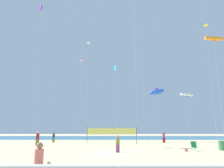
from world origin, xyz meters
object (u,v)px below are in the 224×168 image
beachgoer_plum_shirt (163,137)px  kite_pink_diamond (81,61)px  kite_cyan_delta (116,68)px  kite_cyan_diamond (141,31)px  mother_figure (38,161)px  kite_yellow_diamond (205,28)px  volleyball_net (111,132)px  kite_orange_tube (213,39)px  kite_white_diamond (88,45)px  kite_white_tube (186,95)px  beachgoer_navy_shirt (53,137)px  beachgoer_olive_shirt (117,143)px  kite_violet_delta (41,8)px  folding_beach_chair (194,146)px  kite_blue_inflatable (156,92)px  beach_handbag (186,150)px  beachgoer_maroon_shirt (37,138)px  trash_barrel (221,145)px

beachgoer_plum_shirt → kite_pink_diamond: bearing=-20.5°
kite_cyan_delta → kite_cyan_diamond: kite_cyan_diamond is taller
mother_figure → kite_yellow_diamond: kite_yellow_diamond is taller
volleyball_net → kite_orange_tube: kite_orange_tube is taller
kite_white_diamond → kite_white_tube: kite_white_diamond is taller
volleyball_net → beachgoer_navy_shirt: bearing=162.6°
beachgoer_olive_shirt → kite_violet_delta: 26.70m
beachgoer_navy_shirt → folding_beach_chair: 21.26m
folding_beach_chair → kite_blue_inflatable: size_ratio=0.10×
kite_cyan_delta → beachgoer_plum_shirt: bearing=-39.3°
mother_figure → folding_beach_chair: (11.08, 12.49, -0.40)m
beachgoer_plum_shirt → kite_white_tube: size_ratio=0.22×
beachgoer_navy_shirt → kite_orange_tube: kite_orange_tube is taller
kite_blue_inflatable → beach_handbag: bearing=-93.5°
kite_blue_inflatable → kite_pink_diamond: (-12.43, -8.91, 2.84)m
mother_figure → kite_cyan_diamond: bearing=71.4°
beachgoer_plum_shirt → kite_blue_inflatable: 8.82m
beachgoer_olive_shirt → kite_pink_diamond: 14.48m
kite_violet_delta → kite_orange_tube: 26.69m
mother_figure → beachgoer_maroon_shirt: (-6.59, 19.00, 0.09)m
beachgoer_navy_shirt → kite_yellow_diamond: bearing=-178.8°
kite_cyan_diamond → kite_white_diamond: bearing=150.7°
volleyball_net → kite_white_tube: bearing=9.8°
beachgoer_maroon_shirt → trash_barrel: beachgoer_maroon_shirt is taller
mother_figure → kite_orange_tube: size_ratio=0.13×
mother_figure → kite_cyan_diamond: size_ratio=0.09×
beachgoer_plum_shirt → kite_white_diamond: 21.54m
kite_violet_delta → kite_cyan_diamond: bearing=3.9°
beachgoer_maroon_shirt → folding_beach_chair: (17.68, -6.51, -0.49)m
kite_white_diamond → beachgoer_navy_shirt: bearing=-138.4°
beachgoer_maroon_shirt → kite_white_tube: 22.99m
folding_beach_chair → kite_white_diamond: size_ratio=0.05×
beach_handbag → kite_pink_diamond: size_ratio=0.02×
beachgoer_maroon_shirt → kite_pink_diamond: (5.24, 0.61, 10.47)m
kite_violet_delta → kite_white_diamond: 10.31m
folding_beach_chair → beach_handbag: (-1.01, -0.56, -0.35)m
kite_white_diamond → kite_cyan_delta: (5.37, 1.07, -4.31)m
beachgoer_olive_shirt → kite_yellow_diamond: bearing=136.2°
beachgoer_plum_shirt → beachgoer_navy_shirt: beachgoer_plum_shirt is taller
kite_orange_tube → beach_handbag: bearing=-156.2°
kite_violet_delta → kite_pink_diamond: size_ratio=1.90×
beachgoer_navy_shirt → kite_pink_diamond: 12.79m
folding_beach_chair → kite_cyan_delta: 23.04m
folding_beach_chair → kite_yellow_diamond: (5.90, 7.48, 16.30)m
volleyball_net → kite_cyan_diamond: size_ratio=0.38×
beachgoer_maroon_shirt → beach_handbag: size_ratio=6.28×
beachgoer_maroon_shirt → beachgoer_plum_shirt: size_ratio=1.09×
beachgoer_olive_shirt → beach_handbag: size_ratio=5.41×
beachgoer_olive_shirt → beach_handbag: bearing=110.4°
beach_handbag → mother_figure: bearing=-130.2°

